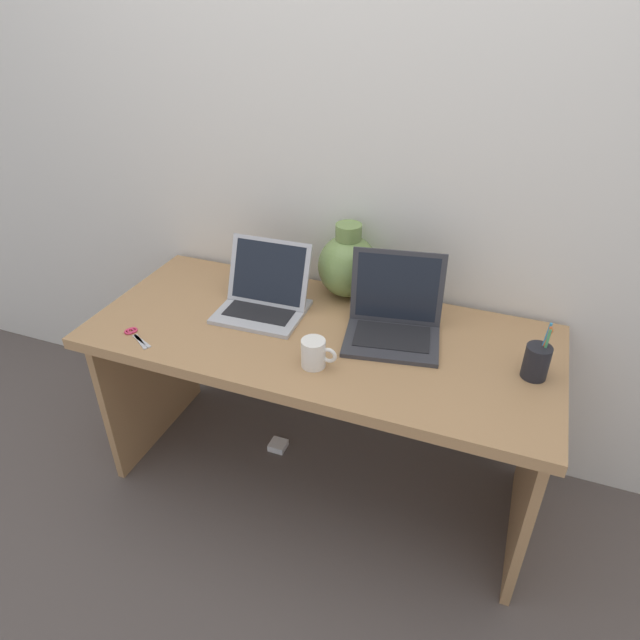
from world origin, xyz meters
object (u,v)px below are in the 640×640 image
laptop_right (394,314)px  power_brick (278,445)px  laptop_left (265,293)px  coffee_mug (314,353)px  pen_cup (537,361)px  scissors (135,335)px  green_vase (348,265)px

laptop_right → power_brick: (-0.46, -0.01, -0.76)m
laptop_right → laptop_left: bearing=-178.3°
laptop_right → coffee_mug: laptop_right is taller
pen_cup → coffee_mug: bearing=-163.7°
scissors → green_vase: bearing=42.3°
green_vase → coffee_mug: bearing=-83.9°
green_vase → laptop_left: bearing=-139.1°
green_vase → coffee_mug: green_vase is taller
scissors → coffee_mug: bearing=5.5°
scissors → power_brick: bearing=42.7°
laptop_left → power_brick: laptop_left is taller
laptop_left → green_vase: 0.33m
green_vase → coffee_mug: (0.05, -0.47, -0.08)m
coffee_mug → laptop_left: bearing=138.5°
pen_cup → scissors: 1.30m
laptop_left → power_brick: size_ratio=4.44×
laptop_left → coffee_mug: (0.29, -0.26, -0.02)m
power_brick → scissors: bearing=-137.3°
pen_cup → green_vase: bearing=158.0°
coffee_mug → scissors: coffee_mug is taller
coffee_mug → power_brick: bearing=136.2°
pen_cup → scissors: bearing=-169.0°
laptop_left → pen_cup: size_ratio=1.64×
laptop_left → scissors: 0.47m
green_vase → laptop_right: bearing=-40.1°
coffee_mug → power_brick: coffee_mug is taller
coffee_mug → pen_cup: (0.64, 0.19, 0.01)m
green_vase → pen_cup: bearing=-22.0°
laptop_left → power_brick: 0.75m
coffee_mug → power_brick: 0.83m
laptop_right → green_vase: (-0.23, 0.19, 0.05)m
pen_cup → power_brick: 1.19m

